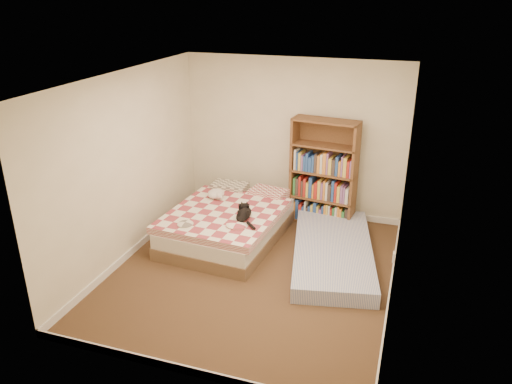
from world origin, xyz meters
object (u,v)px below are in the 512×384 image
(floor_mattress, at_px, (333,251))
(black_cat, at_px, (245,213))
(white_dog, at_px, (216,194))
(bed, at_px, (229,222))
(bookshelf, at_px, (323,187))

(floor_mattress, xyz_separation_m, black_cat, (-1.23, -0.13, 0.45))
(floor_mattress, height_order, black_cat, black_cat)
(floor_mattress, bearing_deg, white_dog, 156.58)
(bed, xyz_separation_m, black_cat, (0.34, -0.27, 0.31))
(floor_mattress, bearing_deg, bookshelf, 97.56)
(white_dog, bearing_deg, bed, -46.49)
(bookshelf, bearing_deg, black_cat, -117.73)
(floor_mattress, relative_size, white_dog, 7.59)
(bookshelf, height_order, floor_mattress, bookshelf)
(bed, relative_size, black_cat, 3.13)
(bookshelf, xyz_separation_m, black_cat, (-0.85, -1.22, -0.04))
(black_cat, distance_m, white_dog, 0.84)
(bed, height_order, black_cat, black_cat)
(black_cat, bearing_deg, bookshelf, 37.47)
(bed, distance_m, black_cat, 0.53)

